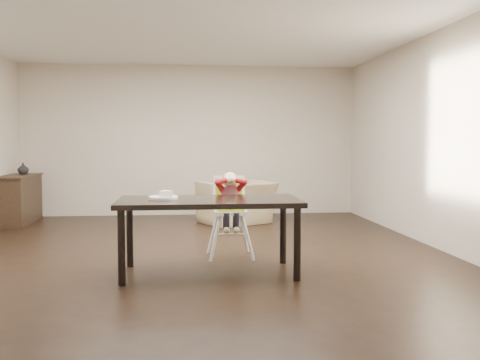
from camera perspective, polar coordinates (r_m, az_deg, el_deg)
The scene contains 8 objects.
ground at distance 6.38m, azimuth -4.92°, elevation -7.87°, with size 7.00×7.00×0.00m, color black.
room_walls at distance 6.27m, azimuth -5.02°, elevation 8.97°, with size 6.02×7.02×2.71m.
dining_table at distance 5.34m, azimuth -3.33°, elevation -2.89°, with size 1.80×0.90×0.75m.
high_chair at distance 6.13m, azimuth -1.09°, elevation -1.84°, with size 0.41×0.41×0.97m.
plate at distance 5.36m, azimuth -8.08°, elevation -1.73°, with size 0.38×0.38×0.08m.
armchair at distance 8.67m, azimuth -0.41°, elevation -1.64°, with size 1.05×0.68×0.92m, color tan.
sideboard at distance 9.38m, azimuth -22.45°, elevation -1.89°, with size 0.44×1.26×0.79m.
vase at distance 9.58m, azimuth -22.13°, elevation 1.13°, with size 0.18×0.19×0.18m, color #99999E.
Camera 1 is at (-0.09, -6.25, 1.31)m, focal length 40.00 mm.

